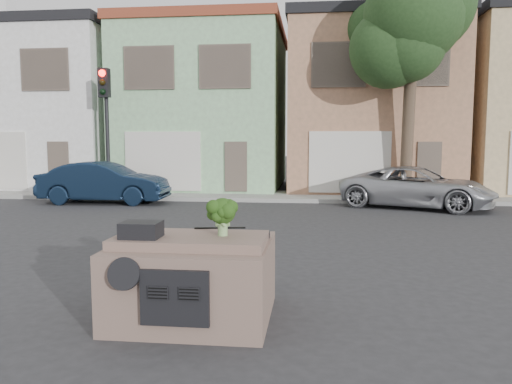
% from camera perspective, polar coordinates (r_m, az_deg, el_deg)
% --- Properties ---
extents(ground_plane, '(120.00, 120.00, 0.00)m').
position_cam_1_polar(ground_plane, '(9.69, -2.83, -7.95)').
color(ground_plane, '#303033').
rests_on(ground_plane, ground).
extents(sidewalk, '(40.00, 3.00, 0.15)m').
position_cam_1_polar(sidewalk, '(19.96, 2.08, -0.47)').
color(sidewalk, gray).
rests_on(sidewalk, ground).
extents(townhouse_white, '(7.20, 8.20, 7.55)m').
position_cam_1_polar(townhouse_white, '(26.92, -21.48, 8.69)').
color(townhouse_white, white).
rests_on(townhouse_white, ground).
extents(townhouse_mint, '(7.20, 8.20, 7.55)m').
position_cam_1_polar(townhouse_mint, '(24.35, -5.48, 9.40)').
color(townhouse_mint, '#91C390').
rests_on(townhouse_mint, ground).
extents(townhouse_tan, '(7.20, 8.20, 7.55)m').
position_cam_1_polar(townhouse_tan, '(23.94, 12.61, 9.34)').
color(townhouse_tan, '#AB7859').
rests_on(townhouse_tan, ground).
extents(navy_sedan, '(4.67, 1.76, 1.52)m').
position_cam_1_polar(navy_sedan, '(19.17, -16.89, -1.23)').
color(navy_sedan, '#122137').
rests_on(navy_sedan, ground).
extents(silver_pickup, '(5.59, 4.08, 1.41)m').
position_cam_1_polar(silver_pickup, '(18.00, 17.86, -1.72)').
color(silver_pickup, '#ADAEB5').
rests_on(silver_pickup, ground).
extents(traffic_signal, '(0.40, 0.40, 5.10)m').
position_cam_1_polar(traffic_signal, '(20.43, -16.73, 6.38)').
color(traffic_signal, black).
rests_on(traffic_signal, ground).
extents(tree_near, '(4.40, 4.00, 8.50)m').
position_cam_1_polar(tree_near, '(19.48, 17.10, 11.41)').
color(tree_near, '#233F1C').
rests_on(tree_near, ground).
extents(car_dashboard, '(2.00, 1.80, 1.12)m').
position_cam_1_polar(car_dashboard, '(6.70, -7.09, -9.42)').
color(car_dashboard, '#745C50').
rests_on(car_dashboard, ground).
extents(instrument_hump, '(0.48, 0.38, 0.20)m').
position_cam_1_polar(instrument_hump, '(6.39, -12.98, -4.22)').
color(instrument_hump, black).
rests_on(instrument_hump, car_dashboard).
extents(wiper_arm, '(0.69, 0.15, 0.02)m').
position_cam_1_polar(wiper_arm, '(6.88, -4.14, -4.11)').
color(wiper_arm, black).
rests_on(wiper_arm, car_dashboard).
extents(broccoli, '(0.54, 0.54, 0.50)m').
position_cam_1_polar(broccoli, '(6.35, -3.84, -2.80)').
color(broccoli, '#1D3910').
rests_on(broccoli, car_dashboard).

